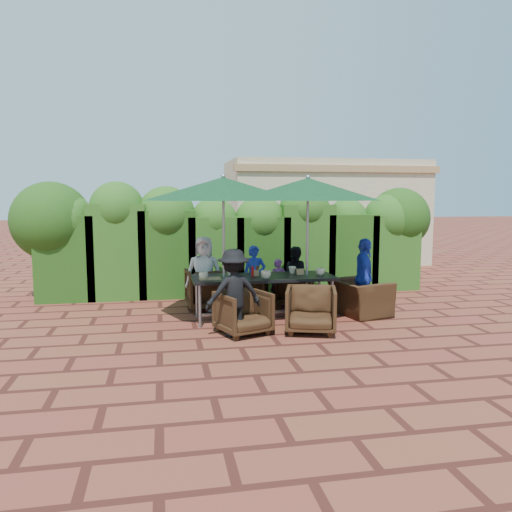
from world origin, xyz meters
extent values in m
plane|color=maroon|center=(0.00, 0.00, 0.00)|extent=(80.00, 80.00, 0.00)
cube|color=black|center=(0.08, -0.13, 0.72)|extent=(2.41, 0.90, 0.05)
cube|color=gray|center=(0.08, -0.13, 0.12)|extent=(2.21, 0.05, 0.05)
cylinder|color=gray|center=(-1.03, -0.48, 0.35)|extent=(0.05, 0.05, 0.70)
cylinder|color=gray|center=(-1.03, 0.22, 0.35)|extent=(0.05, 0.05, 0.70)
cylinder|color=gray|center=(1.19, -0.48, 0.35)|extent=(0.05, 0.05, 0.70)
cylinder|color=gray|center=(1.19, 0.22, 0.35)|extent=(0.05, 0.05, 0.70)
cylinder|color=gray|center=(-0.60, -0.16, 0.01)|extent=(0.44, 0.44, 0.03)
cylinder|color=gray|center=(-0.60, -0.16, 1.20)|extent=(0.04, 0.04, 2.40)
cone|color=black|center=(-0.60, -0.16, 2.22)|extent=(2.59, 2.59, 0.38)
sphere|color=gray|center=(-0.60, -0.16, 2.42)|extent=(0.08, 0.08, 0.08)
cylinder|color=gray|center=(0.85, -0.12, 0.01)|extent=(0.44, 0.44, 0.03)
cylinder|color=gray|center=(0.85, -0.12, 1.20)|extent=(0.04, 0.04, 2.40)
cone|color=black|center=(0.85, -0.12, 2.22)|extent=(2.59, 2.59, 0.38)
sphere|color=gray|center=(0.85, -0.12, 2.42)|extent=(0.08, 0.08, 0.08)
imported|color=black|center=(-0.76, 0.84, 0.42)|extent=(0.86, 0.82, 0.83)
imported|color=black|center=(-0.02, 0.89, 0.37)|extent=(0.90, 0.87, 0.74)
imported|color=black|center=(0.91, 0.89, 0.35)|extent=(0.87, 0.85, 0.70)
imported|color=black|center=(-0.41, -0.97, 0.37)|extent=(0.90, 0.88, 0.73)
imported|color=black|center=(0.63, -1.08, 0.39)|extent=(0.94, 0.90, 0.78)
imported|color=black|center=(1.83, -0.15, 0.42)|extent=(0.82, 1.07, 0.84)
imported|color=silver|center=(-0.85, 0.78, 0.69)|extent=(0.75, 0.54, 1.37)
imported|color=#223AB9|center=(0.10, 0.83, 0.59)|extent=(0.48, 0.42, 1.18)
imported|color=black|center=(0.95, 0.89, 0.57)|extent=(0.63, 0.52, 1.14)
imported|color=black|center=(-0.57, -1.06, 0.66)|extent=(0.90, 0.52, 1.32)
imported|color=#223AB9|center=(1.86, -0.22, 0.69)|extent=(0.59, 0.88, 1.37)
imported|color=#DC4D71|center=(-0.33, 1.02, 0.38)|extent=(0.29, 0.25, 0.76)
imported|color=#98489C|center=(0.60, 0.93, 0.45)|extent=(0.33, 0.27, 0.90)
imported|color=green|center=(1.91, 4.22, 0.90)|extent=(1.76, 0.88, 1.80)
imported|color=#DC4D71|center=(2.27, 4.51, 0.92)|extent=(0.94, 0.64, 1.84)
imported|color=#94949C|center=(3.27, 4.42, 0.92)|extent=(1.28, 0.84, 1.84)
imported|color=beige|center=(-0.95, -0.25, 0.81)|extent=(0.15, 0.15, 0.12)
imported|color=beige|center=(-0.47, -0.08, 0.82)|extent=(0.15, 0.15, 0.15)
imported|color=beige|center=(0.07, -0.38, 0.82)|extent=(0.17, 0.17, 0.14)
imported|color=beige|center=(0.63, 0.05, 0.81)|extent=(0.13, 0.13, 0.13)
imported|color=beige|center=(1.06, -0.22, 0.81)|extent=(0.16, 0.16, 0.13)
cylinder|color=#B20C0A|center=(-0.10, -0.11, 0.83)|extent=(0.04, 0.04, 0.17)
cylinder|color=#4C230C|center=(-0.02, -0.08, 0.83)|extent=(0.04, 0.04, 0.17)
cube|color=#A77D51|center=(-0.85, -0.27, 0.76)|extent=(0.35, 0.25, 0.02)
cube|color=tan|center=(-0.06, -0.09, 0.80)|extent=(0.12, 0.06, 0.10)
cube|color=tan|center=(0.74, -0.08, 0.80)|extent=(0.12, 0.06, 0.10)
cube|color=#193D10|center=(-3.50, 2.30, 0.86)|extent=(1.15, 0.95, 1.72)
sphere|color=#193D10|center=(-3.50, 2.30, 1.62)|extent=(1.12, 1.12, 1.12)
cube|color=#193D10|center=(-2.50, 2.30, 0.97)|extent=(1.15, 0.95, 1.95)
sphere|color=#193D10|center=(-2.50, 2.30, 1.85)|extent=(1.12, 1.12, 1.12)
cube|color=#193D10|center=(-1.50, 2.30, 0.90)|extent=(1.15, 0.95, 1.81)
sphere|color=#193D10|center=(-1.50, 2.30, 1.71)|extent=(1.21, 1.21, 1.21)
cube|color=#193D10|center=(-0.50, 2.30, 0.84)|extent=(1.15, 0.95, 1.67)
sphere|color=#193D10|center=(-0.50, 2.30, 1.57)|extent=(1.01, 1.01, 1.01)
cube|color=#193D10|center=(0.50, 2.30, 0.83)|extent=(1.15, 0.95, 1.66)
sphere|color=#193D10|center=(0.50, 2.30, 1.56)|extent=(1.11, 1.11, 1.11)
cube|color=#193D10|center=(1.50, 2.30, 0.96)|extent=(1.15, 0.95, 1.92)
sphere|color=#193D10|center=(1.50, 2.30, 1.82)|extent=(1.10, 1.10, 1.10)
cube|color=#193D10|center=(2.50, 2.30, 0.85)|extent=(1.15, 0.95, 1.70)
sphere|color=#193D10|center=(2.50, 2.30, 1.60)|extent=(0.91, 0.91, 0.91)
cube|color=#193D10|center=(3.50, 2.30, 0.84)|extent=(1.15, 0.95, 1.68)
sphere|color=#193D10|center=(3.50, 2.30, 1.58)|extent=(1.16, 1.16, 1.16)
sphere|color=#193D10|center=(-3.80, 2.40, 1.60)|extent=(1.60, 1.60, 1.60)
sphere|color=#193D10|center=(3.80, 2.40, 1.60)|extent=(1.40, 1.40, 1.40)
cube|color=beige|center=(3.50, 7.00, 1.60)|extent=(6.00, 3.00, 3.20)
cube|color=tan|center=(3.50, 5.55, 2.90)|extent=(6.20, 0.25, 0.20)
camera|label=1|loc=(-1.61, -8.33, 2.09)|focal=35.00mm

